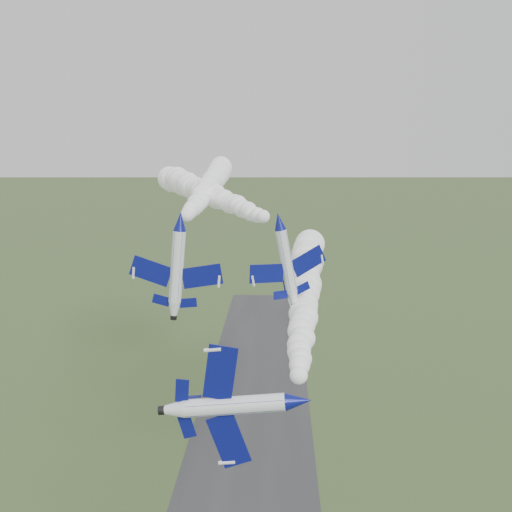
# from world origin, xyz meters

# --- Properties ---
(runway) EXTENTS (24.00, 260.00, 0.04)m
(runway) POSITION_xyz_m (0.00, 30.00, 0.02)
(runway) COLOR #2D2D30
(runway) RESTS_ON ground
(jet_lead) EXTENTS (3.89, 13.94, 11.46)m
(jet_lead) POSITION_xyz_m (7.01, -2.16, 33.77)
(jet_lead) COLOR white
(smoke_trail_jet_lead) EXTENTS (7.77, 61.93, 5.76)m
(smoke_trail_jet_lead) POSITION_xyz_m (8.98, 32.00, 35.36)
(smoke_trail_jet_lead) COLOR white
(jet_pair_left) EXTENTS (11.51, 13.93, 3.49)m
(jet_pair_left) POSITION_xyz_m (-7.15, 20.34, 46.79)
(jet_pair_left) COLOR white
(smoke_trail_jet_pair_left) EXTENTS (5.27, 57.88, 4.74)m
(smoke_trail_jet_pair_left) POSITION_xyz_m (-7.54, 53.09, 48.81)
(smoke_trail_jet_pair_left) COLOR white
(jet_pair_right) EXTENTS (10.38, 12.12, 3.60)m
(jet_pair_right) POSITION_xyz_m (5.14, 21.44, 46.71)
(jet_pair_right) COLOR white
(smoke_trail_jet_pair_right) EXTENTS (27.38, 53.48, 5.20)m
(smoke_trail_jet_pair_right) POSITION_xyz_m (-7.60, 49.83, 47.93)
(smoke_trail_jet_pair_right) COLOR white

